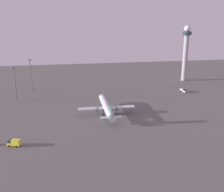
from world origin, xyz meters
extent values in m
plane|color=#605E5B|center=(0.00, 0.00, 0.00)|extent=(416.00, 416.00, 0.00)
cylinder|color=#A8A8B2|center=(63.64, 89.83, 20.48)|extent=(4.40, 4.40, 40.96)
cylinder|color=#2D3847|center=(63.64, 89.83, 42.46)|extent=(8.00, 8.00, 3.00)
sphere|color=silver|center=(63.64, 89.83, 46.48)|extent=(5.60, 5.60, 5.60)
cylinder|color=silver|center=(-22.13, 14.31, 4.23)|extent=(5.01, 37.27, 3.92)
cone|color=silver|center=(-21.55, 34.12, 4.23)|extent=(3.80, 2.59, 3.73)
cone|color=silver|center=(-22.72, -5.72, 4.23)|extent=(3.61, 2.99, 3.53)
cube|color=silver|center=(-22.16, 13.28, 4.03)|extent=(33.15, 5.10, 0.36)
cube|color=silver|center=(-22.66, -3.75, 4.44)|extent=(11.43, 2.81, 0.36)
cube|color=#146B4C|center=(-22.65, -3.44, 7.59)|extent=(0.41, 3.31, 6.71)
cylinder|color=slate|center=(-27.84, 13.44, 3.30)|extent=(2.38, 3.78, 2.27)
cylinder|color=slate|center=(-16.48, 13.11, 3.30)|extent=(2.38, 3.78, 2.27)
cube|color=#146B4C|center=(-22.13, 14.31, 3.15)|extent=(4.53, 34.29, 0.37)
cylinder|color=#333338|center=(-21.78, 26.20, 2.40)|extent=(0.29, 0.29, 3.67)
cylinder|color=black|center=(-21.78, 26.20, 0.57)|extent=(0.45, 1.15, 1.14)
cylinder|color=#333338|center=(-24.48, 11.79, 2.40)|extent=(0.29, 0.29, 3.67)
cylinder|color=black|center=(-24.48, 11.79, 0.57)|extent=(0.45, 1.15, 1.14)
cylinder|color=#333338|center=(-19.94, 11.66, 2.40)|extent=(0.29, 0.29, 3.67)
cylinder|color=black|center=(-19.94, 11.66, 0.57)|extent=(0.45, 1.15, 1.14)
cube|color=yellow|center=(-69.90, -18.06, 1.05)|extent=(3.45, 3.26, 1.20)
cube|color=#1E232D|center=(-69.90, -18.06, 2.00)|extent=(3.07, 2.95, 0.70)
cube|color=yellow|center=(-67.61, -18.99, 1.75)|extent=(4.20, 3.49, 2.60)
cylinder|color=black|center=(-70.65, -18.89, 0.45)|extent=(0.95, 0.62, 0.90)
cylinder|color=black|center=(-69.86, -16.94, 0.45)|extent=(0.95, 0.62, 0.90)
cylinder|color=black|center=(-67.39, -20.21, 0.45)|extent=(0.95, 0.62, 0.90)
cylinder|color=black|center=(-66.60, -18.26, 0.45)|extent=(0.95, 0.62, 0.90)
cube|color=white|center=(44.78, 49.26, 1.05)|extent=(3.11, 3.53, 1.20)
cube|color=#1E232D|center=(44.78, 49.26, 2.00)|extent=(2.83, 3.13, 0.70)
cylinder|color=silver|center=(44.06, 51.86, 1.44)|extent=(2.85, 4.53, 1.80)
cylinder|color=black|center=(45.90, 49.13, 0.45)|extent=(0.53, 0.95, 0.90)
cylinder|color=black|center=(43.88, 48.58, 0.45)|extent=(0.53, 0.95, 0.90)
cylinder|color=black|center=(44.88, 52.84, 0.45)|extent=(0.53, 0.95, 0.90)
cylinder|color=black|center=(42.86, 52.28, 0.45)|extent=(0.53, 0.95, 0.90)
cylinder|color=slate|center=(-77.61, 50.89, 11.68)|extent=(0.70, 0.70, 23.35)
cube|color=slate|center=(-77.61, 50.89, 22.75)|extent=(4.80, 0.40, 0.40)
sphere|color=#F9EAB2|center=(-79.41, 50.89, 22.75)|extent=(0.90, 0.90, 0.90)
sphere|color=#F9EAB2|center=(-75.81, 50.89, 22.75)|extent=(0.90, 0.90, 0.90)
cylinder|color=slate|center=(-69.92, 76.77, 12.44)|extent=(0.70, 0.70, 24.89)
cube|color=slate|center=(-69.92, 76.77, 24.29)|extent=(4.80, 0.40, 0.40)
sphere|color=#F9EAB2|center=(-71.72, 76.77, 24.29)|extent=(0.90, 0.90, 0.90)
sphere|color=#F9EAB2|center=(-68.12, 76.77, 24.29)|extent=(0.90, 0.90, 0.90)
camera|label=1|loc=(-46.68, -126.65, 51.61)|focal=41.43mm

